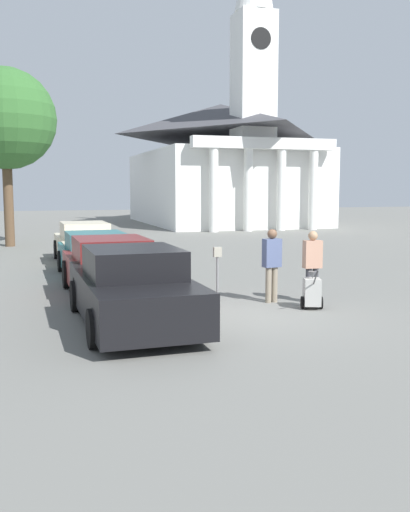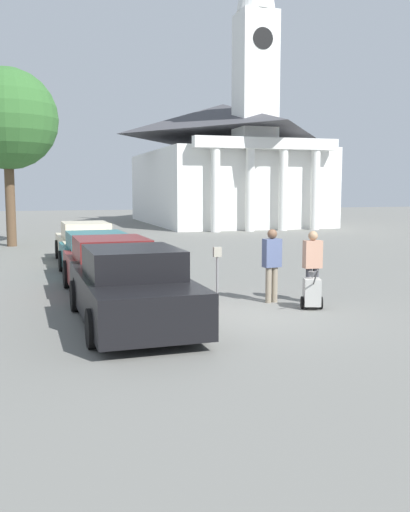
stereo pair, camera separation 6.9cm
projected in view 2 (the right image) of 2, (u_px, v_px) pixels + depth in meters
ground_plane at (240, 316)px, 11.97m from camera, size 120.00×120.00×0.00m
parked_car_black at (131, 289)px, 11.22m from camera, size 2.15×4.95×1.54m
parked_car_maroon at (110, 269)px, 14.12m from camera, size 2.13×5.00×1.48m
parked_car_teal at (96, 256)px, 17.22m from camera, size 2.07×4.79×1.37m
parked_car_cream at (85, 244)px, 20.47m from camera, size 1.98×5.18×1.47m
parking_meter at (217, 266)px, 12.77m from camera, size 0.18×0.09×1.37m
person_worker at (272, 261)px, 13.34m from camera, size 0.45×0.28×1.73m
person_supervisor at (312, 262)px, 13.32m from camera, size 0.44×0.25×1.69m
equipment_cart at (312, 292)px, 12.68m from camera, size 0.54×0.99×1.00m
church at (225, 159)px, 43.12m from camera, size 11.47×17.12×20.90m
shade_tree at (7, 119)px, 25.78m from camera, size 4.57×4.57×8.09m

